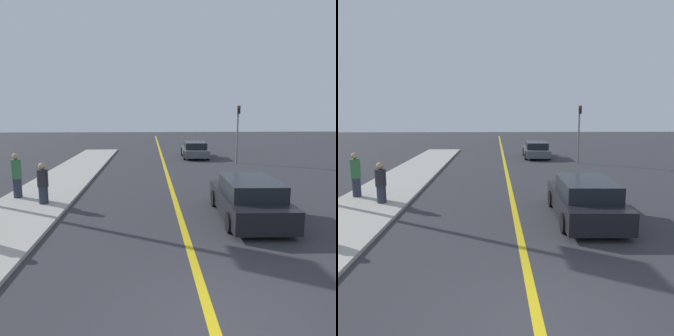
% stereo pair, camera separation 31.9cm
% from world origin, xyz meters
% --- Properties ---
extents(ground_plane, '(120.00, 120.00, 0.00)m').
position_xyz_m(ground_plane, '(0.00, 0.00, 0.00)').
color(ground_plane, '#333338').
extents(road_center_line, '(0.20, 60.00, 0.01)m').
position_xyz_m(road_center_line, '(0.00, 18.00, 0.00)').
color(road_center_line, gold).
rests_on(road_center_line, ground_plane).
extents(sidewalk_left, '(2.98, 26.87, 0.11)m').
position_xyz_m(sidewalk_left, '(-5.55, 13.43, 0.06)').
color(sidewalk_left, '#ADA89E').
rests_on(sidewalk_left, ground_plane).
extents(car_near_right_lane, '(2.11, 4.58, 1.35)m').
position_xyz_m(car_near_right_lane, '(2.27, 5.73, 0.65)').
color(car_near_right_lane, black).
rests_on(car_near_right_lane, ground_plane).
extents(car_ahead_center, '(2.10, 4.60, 1.27)m').
position_xyz_m(car_ahead_center, '(2.63, 21.36, 0.62)').
color(car_ahead_center, '#4C5156').
rests_on(car_ahead_center, ground_plane).
extents(pedestrian_mid_group, '(0.40, 0.40, 1.56)m').
position_xyz_m(pedestrian_mid_group, '(-5.03, 7.57, 0.88)').
color(pedestrian_mid_group, '#282D3D').
rests_on(pedestrian_mid_group, sidewalk_left).
extents(pedestrian_far_standing, '(0.39, 0.39, 1.81)m').
position_xyz_m(pedestrian_far_standing, '(-6.37, 8.57, 1.01)').
color(pedestrian_far_standing, '#282D3D').
rests_on(pedestrian_far_standing, sidewalk_left).
extents(traffic_light, '(0.18, 0.40, 4.03)m').
position_xyz_m(traffic_light, '(5.18, 18.00, 2.48)').
color(traffic_light, slate).
rests_on(traffic_light, ground_plane).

